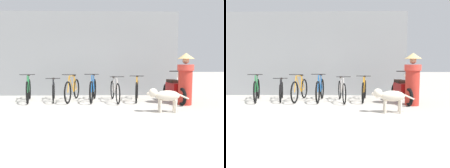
% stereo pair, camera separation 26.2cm
% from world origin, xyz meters
% --- Properties ---
extents(ground_plane, '(60.00, 60.00, 0.00)m').
position_xyz_m(ground_plane, '(0.00, 0.00, 0.00)').
color(ground_plane, '#ADA89E').
extents(shop_wall_back, '(7.18, 0.20, 3.28)m').
position_xyz_m(shop_wall_back, '(0.00, 3.35, 1.64)').
color(shop_wall_back, gray).
rests_on(shop_wall_back, ground).
extents(bicycle_0, '(0.59, 1.71, 0.92)m').
position_xyz_m(bicycle_0, '(-1.82, 1.92, 0.38)').
color(bicycle_0, black).
rests_on(bicycle_0, ground).
extents(bicycle_1, '(0.49, 1.58, 0.79)m').
position_xyz_m(bicycle_1, '(-1.01, 2.00, 0.33)').
color(bicycle_1, black).
rests_on(bicycle_1, ground).
extents(bicycle_2, '(0.46, 1.77, 0.91)m').
position_xyz_m(bicycle_2, '(-0.37, 1.98, 0.37)').
color(bicycle_2, black).
rests_on(bicycle_2, ground).
extents(bicycle_3, '(0.46, 1.73, 0.93)m').
position_xyz_m(bicycle_3, '(0.33, 1.93, 0.38)').
color(bicycle_3, black).
rests_on(bicycle_3, ground).
extents(bicycle_4, '(0.46, 1.73, 0.86)m').
position_xyz_m(bicycle_4, '(1.07, 1.85, 0.35)').
color(bicycle_4, black).
rests_on(bicycle_4, ground).
extents(bicycle_5, '(0.46, 1.71, 0.87)m').
position_xyz_m(bicycle_5, '(1.83, 2.03, 0.36)').
color(bicycle_5, black).
rests_on(bicycle_5, ground).
extents(motorcycle, '(0.58, 1.93, 1.04)m').
position_xyz_m(motorcycle, '(3.01, 1.76, 0.41)').
color(motorcycle, black).
rests_on(motorcycle, ground).
extents(stray_dog, '(1.09, 0.28, 0.62)m').
position_xyz_m(stray_dog, '(2.28, 0.13, 0.43)').
color(stray_dog, beige).
rests_on(stray_dog, ground).
extents(person_in_robes, '(0.60, 0.60, 1.58)m').
position_xyz_m(person_in_robes, '(3.19, 1.21, 0.83)').
color(person_in_robes, '#B72D23').
rests_on(person_in_robes, ground).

